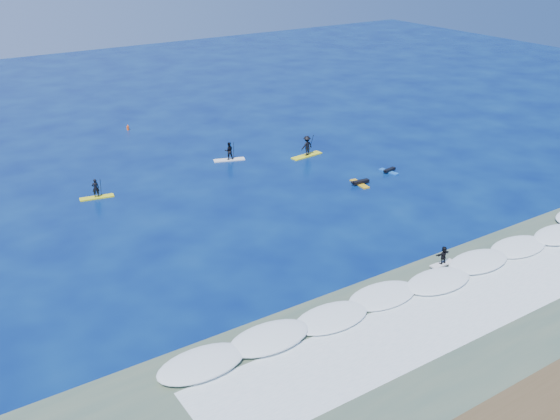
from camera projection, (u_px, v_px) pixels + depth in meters
ground at (326, 226)px, 46.11m from camera, size 160.00×160.00×0.00m
shallow_water at (474, 317)px, 35.47m from camera, size 90.00×13.00×0.01m
breaking_wave at (423, 286)px, 38.51m from camera, size 40.00×6.00×0.30m
whitewater at (461, 309)px, 36.23m from camera, size 34.00×5.00×0.02m
sup_paddler_left at (96, 191)px, 50.65m from camera, size 2.80×1.18×1.91m
sup_paddler_center at (229, 153)px, 58.71m from camera, size 3.01×1.67×2.06m
sup_paddler_right at (307, 147)px, 59.70m from camera, size 3.41×1.19×2.34m
prone_paddler_near at (360, 183)px, 53.49m from camera, size 1.78×2.27×0.47m
prone_paddler_far at (389, 171)px, 56.13m from camera, size 1.53×1.97×0.40m
wave_surfer at (443, 256)px, 40.37m from camera, size 1.84×0.55×1.32m
marker_buoy at (128, 128)px, 67.57m from camera, size 0.27×0.27×0.66m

